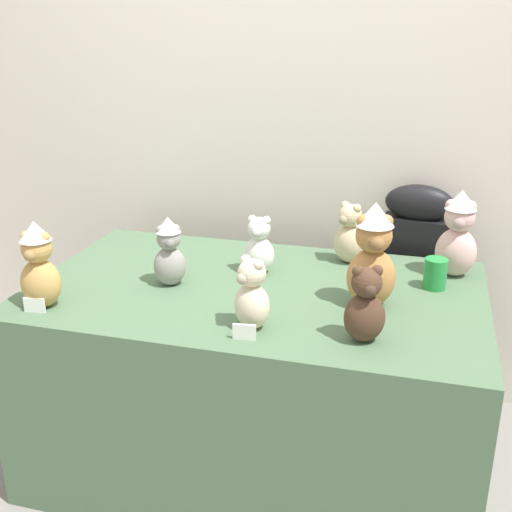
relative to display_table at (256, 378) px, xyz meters
The scene contains 15 objects.
ground_plane 0.45m from the display_table, 90.00° to the right, with size 10.00×10.00×0.00m, color gray.
wall_back 1.18m from the display_table, 90.00° to the left, with size 7.00×0.08×2.60m, color silver.
display_table is the anchor object (origin of this frame).
instrument_case 0.81m from the display_table, 48.87° to the left, with size 0.29×0.15×1.00m.
teddy_bear_cream 0.57m from the display_table, 76.93° to the right, with size 0.15×0.15×0.23m.
teddy_bear_snow 0.49m from the display_table, 101.11° to the left, with size 0.11×0.10×0.22m.
teddy_bear_cocoa 0.70m from the display_table, 35.76° to the right, with size 0.15×0.14×0.24m.
teddy_bear_ash 0.58m from the display_table, behind, with size 0.15×0.14×0.25m.
teddy_bear_honey 0.89m from the display_table, 152.29° to the right, with size 0.14×0.12×0.29m.
teddy_bear_blush 0.91m from the display_table, 24.62° to the left, with size 0.15×0.14×0.33m.
teddy_bear_caramel 0.68m from the display_table, ahead, with size 0.19×0.18×0.35m.
teddy_bear_sand 0.65m from the display_table, 50.92° to the left, with size 0.16×0.15×0.24m.
party_cup_green 0.76m from the display_table, 15.23° to the left, with size 0.08×0.08×0.11m, color #238C3D.
name_card_front_left 0.84m from the display_table, 148.97° to the right, with size 0.07×0.01×0.05m, color white.
name_card_front_middle 0.55m from the display_table, 79.63° to the right, with size 0.07×0.01×0.05m, color white.
Camera 1 is at (0.55, -1.75, 1.63)m, focal length 44.64 mm.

